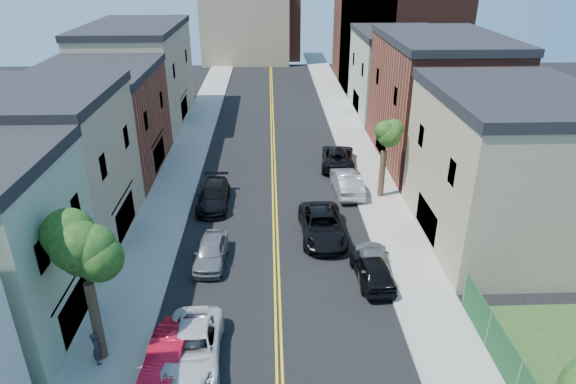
{
  "coord_description": "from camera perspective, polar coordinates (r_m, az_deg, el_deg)",
  "views": [
    {
      "loc": [
        -0.24,
        -3.55,
        16.51
      ],
      "look_at": [
        0.89,
        26.96,
        2.0
      ],
      "focal_mm": 31.39,
      "sensor_mm": 36.0,
      "label": 1
    }
  ],
  "objects": [
    {
      "name": "silver_car_right",
      "position": [
        38.34,
        6.68,
        1.14
      ],
      "size": [
        2.06,
        5.28,
        1.71
      ],
      "primitive_type": "imported",
      "rotation": [
        0.0,
        0.0,
        3.19
      ],
      "color": "#97999E",
      "rests_on": "ground"
    },
    {
      "name": "bldg_right_brick",
      "position": [
        45.4,
        16.47,
        9.7
      ],
      "size": [
        9.0,
        14.0,
        10.0
      ],
      "primitive_type": "cube",
      "color": "brown",
      "rests_on": "ground"
    },
    {
      "name": "backdrop_center",
      "position": [
        90.29,
        -2.06,
        18.08
      ],
      "size": [
        10.0,
        8.0,
        10.0
      ],
      "primitive_type": "cube",
      "color": "brown",
      "rests_on": "ground"
    },
    {
      "name": "dark_car_right_far",
      "position": [
        43.24,
        5.66,
        4.0
      ],
      "size": [
        3.33,
        6.09,
        1.62
      ],
      "primitive_type": "imported",
      "rotation": [
        0.0,
        0.0,
        3.03
      ],
      "color": "black",
      "rests_on": "ground"
    },
    {
      "name": "tree_left_mid",
      "position": [
        21.57,
        -22.65,
        -4.13
      ],
      "size": [
        5.2,
        5.2,
        9.29
      ],
      "color": "#3B2F1D",
      "rests_on": "sidewalk_left"
    },
    {
      "name": "sidewalk_right",
      "position": [
        47.25,
        7.96,
        4.81
      ],
      "size": [
        3.2,
        100.0,
        0.15
      ],
      "primitive_type": "cube",
      "color": "gray",
      "rests_on": "ground"
    },
    {
      "name": "black_suv_lane",
      "position": [
        32.2,
        3.93,
        -3.8
      ],
      "size": [
        2.88,
        6.0,
        1.65
      ],
      "primitive_type": "imported",
      "rotation": [
        0.0,
        0.0,
        0.02
      ],
      "color": "black",
      "rests_on": "ground"
    },
    {
      "name": "white_pickup",
      "position": [
        23.66,
        -10.69,
        -16.94
      ],
      "size": [
        2.55,
        5.35,
        1.47
      ],
      "primitive_type": "imported",
      "rotation": [
        0.0,
        0.0,
        0.02
      ],
      "color": "silver",
      "rests_on": "ground"
    },
    {
      "name": "tree_right_far",
      "position": [
        36.17,
        11.11,
        7.65
      ],
      "size": [
        4.4,
        4.4,
        8.03
      ],
      "color": "#3B2F1D",
      "rests_on": "sidewalk_right"
    },
    {
      "name": "backdrop_left",
      "position": [
        86.28,
        -4.85,
        18.34
      ],
      "size": [
        14.0,
        8.0,
        12.0
      ],
      "primitive_type": "cube",
      "color": "#998466",
      "rests_on": "ground"
    },
    {
      "name": "bldg_left_tan_near",
      "position": [
        33.89,
        -25.93,
        2.0
      ],
      "size": [
        9.0,
        10.0,
        9.0
      ],
      "primitive_type": "cube",
      "color": "#998466",
      "rests_on": "ground"
    },
    {
      "name": "church",
      "position": [
        73.13,
        11.55,
        17.66
      ],
      "size": [
        16.2,
        14.2,
        22.6
      ],
      "color": "#4C2319",
      "rests_on": "ground"
    },
    {
      "name": "bldg_right_tan",
      "position": [
        33.26,
        23.42,
        2.06
      ],
      "size": [
        9.0,
        12.0,
        9.0
      ],
      "primitive_type": "cube",
      "color": "#998466",
      "rests_on": "ground"
    },
    {
      "name": "grey_car_right",
      "position": [
        29.47,
        9.54,
        -7.57
      ],
      "size": [
        2.25,
        4.56,
        1.27
      ],
      "primitive_type": "imported",
      "rotation": [
        0.0,
        0.0,
        3.03
      ],
      "color": "#5C5F64",
      "rests_on": "ground"
    },
    {
      "name": "curb_right",
      "position": [
        46.98,
        5.85,
        4.81
      ],
      "size": [
        0.3,
        100.0,
        0.15
      ],
      "primitive_type": "cube",
      "color": "gray",
      "rests_on": "ground"
    },
    {
      "name": "bldg_left_brick",
      "position": [
        43.7,
        -20.54,
        7.16
      ],
      "size": [
        9.0,
        12.0,
        8.0
      ],
      "primitive_type": "cube",
      "color": "brown",
      "rests_on": "ground"
    },
    {
      "name": "black_car_left",
      "position": [
        36.52,
        -8.44,
        -0.4
      ],
      "size": [
        2.21,
        5.35,
        1.55
      ],
      "primitive_type": "imported",
      "rotation": [
        0.0,
        0.0,
        -0.01
      ],
      "color": "black",
      "rests_on": "ground"
    },
    {
      "name": "pedestrian_left",
      "position": [
        24.41,
        -20.85,
        -16.19
      ],
      "size": [
        0.54,
        0.67,
        1.61
      ],
      "primitive_type": "imported",
      "rotation": [
        0.0,
        0.0,
        1.86
      ],
      "color": "#26252C",
      "rests_on": "sidewalk_left"
    },
    {
      "name": "bldg_left_tan_far",
      "position": [
        56.53,
        -16.56,
        12.39
      ],
      "size": [
        9.0,
        16.0,
        9.5
      ],
      "primitive_type": "cube",
      "color": "#998466",
      "rests_on": "ground"
    },
    {
      "name": "black_car_right",
      "position": [
        28.43,
        9.55,
        -8.63
      ],
      "size": [
        2.11,
        4.58,
        1.52
      ],
      "primitive_type": "imported",
      "rotation": [
        0.0,
        0.0,
        3.21
      ],
      "color": "black",
      "rests_on": "ground"
    },
    {
      "name": "bldg_right_palegrn",
      "position": [
        58.64,
        12.29,
        12.79
      ],
      "size": [
        9.0,
        12.0,
        8.5
      ],
      "primitive_type": "cube",
      "color": "gray",
      "rests_on": "ground"
    },
    {
      "name": "grey_car_left",
      "position": [
        29.93,
        -8.69,
        -6.71
      ],
      "size": [
        1.96,
        4.42,
        1.48
      ],
      "primitive_type": "imported",
      "rotation": [
        0.0,
        0.0,
        -0.05
      ],
      "color": "slate",
      "rests_on": "ground"
    },
    {
      "name": "red_sedan",
      "position": [
        23.71,
        -13.38,
        -17.27
      ],
      "size": [
        2.01,
        4.39,
        1.4
      ],
      "primitive_type": "imported",
      "rotation": [
        0.0,
        0.0,
        -0.13
      ],
      "color": "red",
      "rests_on": "ground"
    },
    {
      "name": "sidewalk_left",
      "position": [
        47.17,
        -11.37,
        4.52
      ],
      "size": [
        3.2,
        100.0,
        0.15
      ],
      "primitive_type": "cube",
      "color": "gray",
      "rests_on": "ground"
    },
    {
      "name": "curb_left",
      "position": [
        46.92,
        -9.25,
        4.57
      ],
      "size": [
        0.3,
        100.0,
        0.15
      ],
      "primitive_type": "cube",
      "color": "gray",
      "rests_on": "ground"
    }
  ]
}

